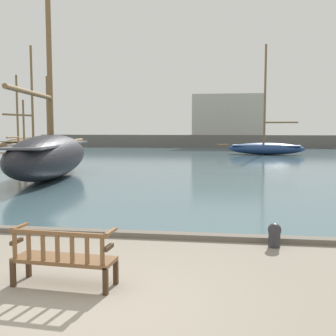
# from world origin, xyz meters

# --- Properties ---
(ground_plane) EXTENTS (160.00, 160.00, 0.00)m
(ground_plane) POSITION_xyz_m (0.00, 0.00, 0.00)
(ground_plane) COLOR gray
(harbor_water) EXTENTS (100.00, 80.00, 0.08)m
(harbor_water) POSITION_xyz_m (0.00, 44.00, 0.04)
(harbor_water) COLOR #476670
(harbor_water) RESTS_ON ground
(quay_edge_kerb) EXTENTS (40.00, 0.30, 0.12)m
(quay_edge_kerb) POSITION_xyz_m (0.00, 3.85, 0.06)
(quay_edge_kerb) COLOR #675F54
(quay_edge_kerb) RESTS_ON ground
(park_bench) EXTENTS (1.63, 0.63, 0.92)m
(park_bench) POSITION_xyz_m (-0.55, 0.72, 0.47)
(park_bench) COLOR #3D2A19
(park_bench) RESTS_ON ground
(sailboat_nearest_port) EXTENTS (4.10, 12.99, 11.73)m
(sailboat_nearest_port) POSITION_xyz_m (-6.55, 13.76, 1.21)
(sailboat_nearest_port) COLOR black
(sailboat_nearest_port) RESTS_ON harbor_water
(sailboat_far_starboard) EXTENTS (2.48, 5.53, 6.44)m
(sailboat_far_starboard) POSITION_xyz_m (-14.17, 24.94, 0.63)
(sailboat_far_starboard) COLOR brown
(sailboat_far_starboard) RESTS_ON harbor_water
(sailboat_distant_harbor) EXTENTS (4.10, 9.45, 10.71)m
(sailboat_distant_harbor) POSITION_xyz_m (-18.09, 35.26, 0.97)
(sailboat_distant_harbor) COLOR brown
(sailboat_distant_harbor) RESTS_ON harbor_water
(sailboat_mid_starboard) EXTENTS (7.92, 2.73, 9.88)m
(sailboat_mid_starboard) POSITION_xyz_m (5.22, 33.87, 0.75)
(sailboat_mid_starboard) COLOR navy
(sailboat_mid_starboard) RESTS_ON harbor_water
(mooring_bollard) EXTENTS (0.28, 0.28, 0.50)m
(mooring_bollard) POSITION_xyz_m (2.94, 3.45, 0.27)
(mooring_bollard) COLOR #2D2D33
(mooring_bollard) RESTS_ON ground
(far_breakwater) EXTENTS (44.97, 2.40, 6.69)m
(far_breakwater) POSITION_xyz_m (0.90, 47.90, 1.98)
(far_breakwater) COLOR #66605B
(far_breakwater) RESTS_ON ground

